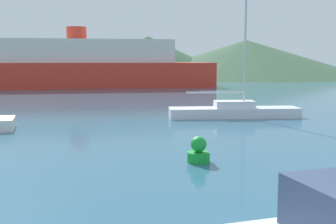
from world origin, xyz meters
name	(u,v)px	position (x,y,z in m)	size (l,w,h in m)	color
sailboat_middle	(234,111)	(5.83, 20.46, 0.39)	(7.66, 2.18, 6.72)	silver
ferry_distant	(77,66)	(-4.70, 50.64, 2.54)	(33.15, 10.12, 7.34)	red
buoy_marker	(199,151)	(1.30, 10.20, 0.35)	(0.75, 0.75, 0.86)	green
hill_east	(148,56)	(7.54, 81.71, 4.00)	(34.52, 34.52, 8.00)	#38563D
hill_far_east	(246,58)	(27.36, 79.66, 3.66)	(47.68, 47.68, 7.31)	#38563D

